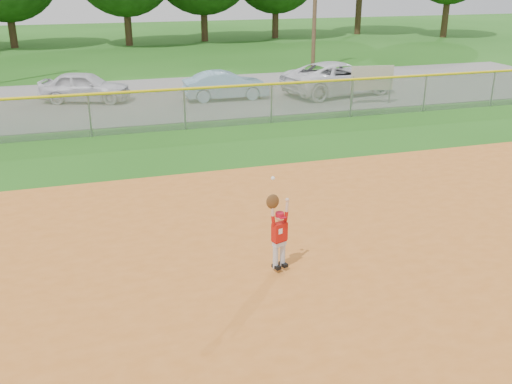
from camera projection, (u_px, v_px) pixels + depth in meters
ground at (272, 245)px, 12.07m from camera, size 120.00×120.00×0.00m
clay_infield at (330, 322)px, 9.39m from camera, size 24.00×16.00×0.04m
parking_strip at (162, 97)px, 26.34m from camera, size 44.00×10.00×0.03m
car_white_a at (85, 87)px, 25.17m from camera, size 4.21×2.74×1.33m
car_blue at (226, 85)px, 25.69m from camera, size 3.82×1.39×1.25m
car_white_b at (339, 78)px, 26.71m from camera, size 5.83×3.52×1.51m
sponsor_sign at (372, 79)px, 24.59m from camera, size 1.88×0.33×1.68m
outfield_fence at (185, 106)px, 20.67m from camera, size 40.06×0.10×1.55m
ballplayer at (278, 231)px, 10.68m from camera, size 0.50×0.28×1.88m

